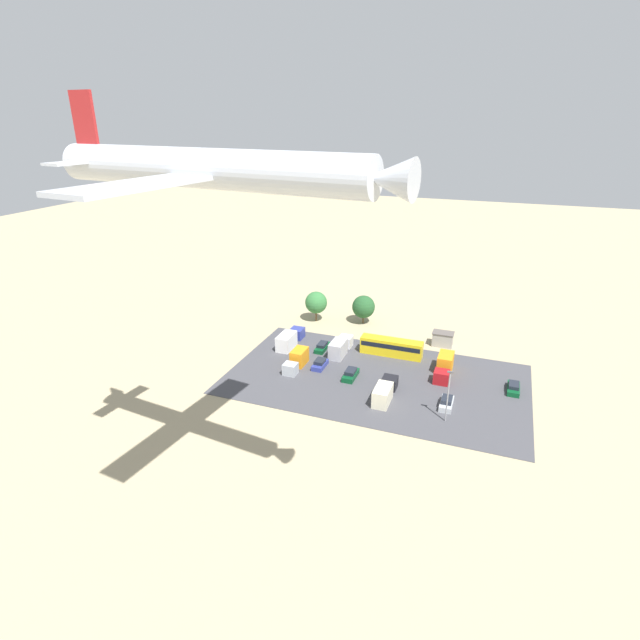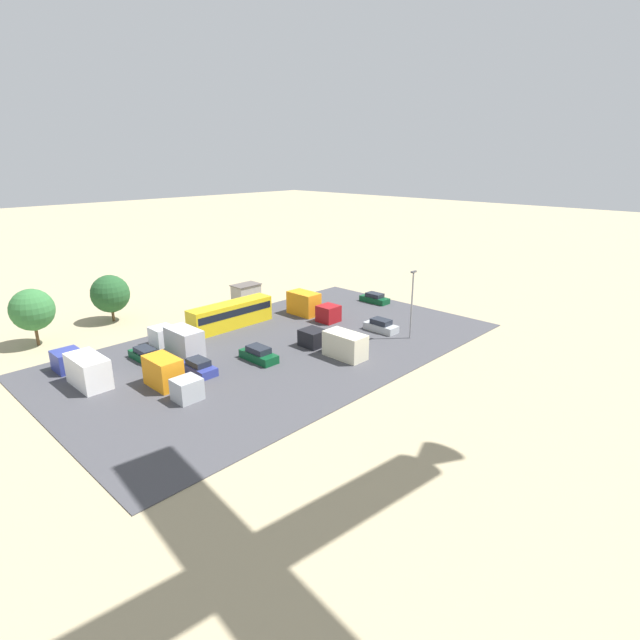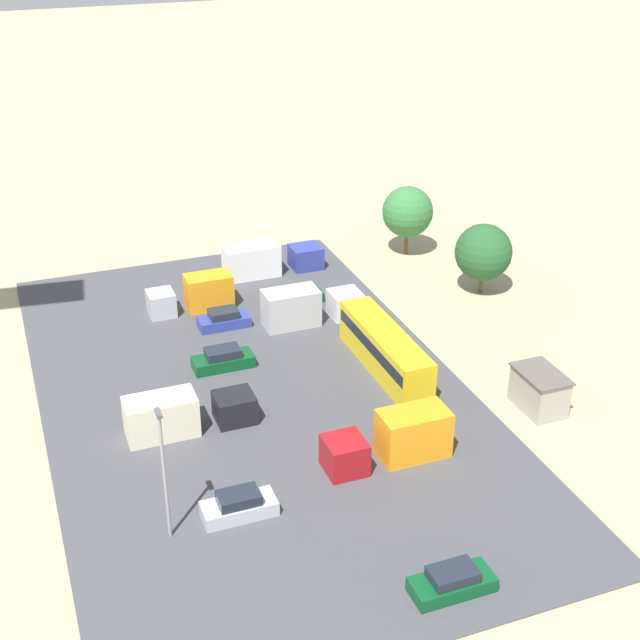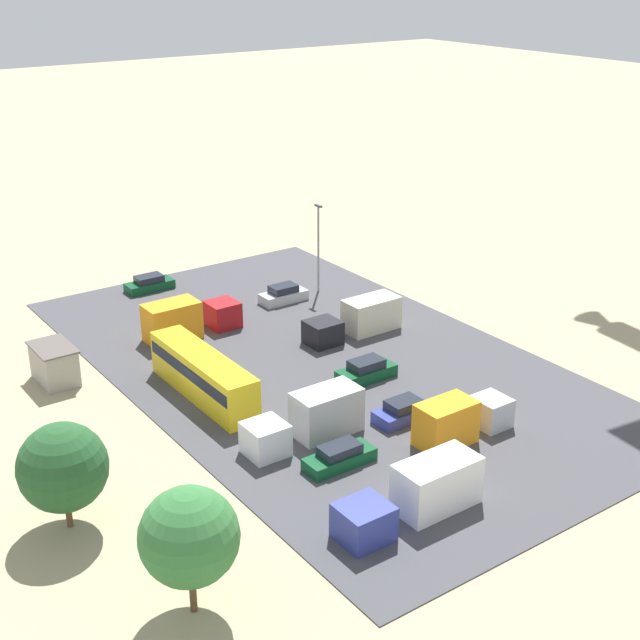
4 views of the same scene
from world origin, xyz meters
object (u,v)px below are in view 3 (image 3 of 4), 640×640
parked_car_3 (224,319)px  parked_truck_0 (196,295)px  parked_truck_2 (394,439)px  parked_car_0 (223,359)px  shed_building (539,391)px  parked_truck_3 (267,259)px  parked_car_4 (296,296)px  bus (385,349)px  parked_car_2 (452,582)px  parked_truck_4 (307,307)px  parked_truck_1 (182,414)px  parked_car_1 (239,506)px

parked_car_3 → parked_truck_0: (4.00, 1.36, 0.72)m
parked_truck_2 → parked_car_3: bearing=13.9°
parked_car_0 → parked_truck_2: parked_truck_2 is taller
shed_building → parked_truck_3: (28.73, 10.73, -0.00)m
parked_car_3 → parked_truck_3: 11.19m
parked_car_4 → parked_truck_2: 23.84m
bus → parked_truck_3: size_ratio=1.28×
parked_truck_3 → parked_truck_0: bearing=-58.1°
shed_building → parked_car_3: 26.32m
parked_car_3 → parked_car_4: size_ratio=0.89×
shed_building → parked_truck_0: parked_truck_0 is taller
parked_car_0 → parked_truck_3: (15.42, -8.46, 0.71)m
parked_car_2 → parked_car_3: parked_car_3 is taller
shed_building → parked_car_0: bearing=55.2°
parked_car_2 → parked_truck_0: parked_truck_0 is taller
parked_truck_2 → parked_truck_0: bearing=14.7°
shed_building → parked_truck_4: bearing=30.7°
parked_truck_4 → parked_car_2: bearing=-6.1°
parked_car_2 → parked_car_3: (33.35, 3.25, 0.03)m
parked_truck_0 → parked_truck_4: bearing=-125.3°
parked_car_2 → parked_truck_0: size_ratio=0.62×
parked_truck_2 → parked_truck_3: 30.62m
parked_car_0 → parked_truck_4: parked_truck_4 is taller
parked_car_0 → parked_truck_1: size_ratio=0.53×
parked_car_1 → parked_car_2: 13.20m
parked_car_0 → parked_car_2: 27.38m
parked_car_2 → parked_truck_4: (31.67, -3.41, 0.81)m
parked_car_2 → parked_truck_1: parked_truck_1 is taller
parked_truck_2 → shed_building: bearing=-81.2°
parked_car_0 → bus: bearing=-112.3°
parked_car_4 → parked_truck_1: parked_truck_1 is taller
parked_truck_1 → parked_truck_4: size_ratio=1.05×
parked_car_1 → parked_truck_1: (9.80, 1.07, 0.63)m
parked_truck_4 → parked_truck_1: bearing=-47.8°
parked_car_2 → parked_truck_0: 37.64m
parked_truck_2 → parked_truck_3: bearing=-2.4°
parked_car_3 → parked_car_0: bearing=164.3°
bus → parked_truck_3: 20.27m
parked_truck_4 → parked_car_1: bearing=-29.2°
parked_car_0 → parked_car_1: parked_car_0 is taller
parked_car_3 → bus: bearing=-139.4°
bus → parked_car_3: (11.08, 9.49, -1.14)m
parked_car_0 → parked_car_2: size_ratio=1.02×
bus → parked_car_0: size_ratio=2.56×
shed_building → parked_car_1: bearing=99.2°
parked_car_1 → parked_car_4: size_ratio=0.94×
parked_car_3 → parked_truck_4: parked_truck_4 is taller
shed_building → parked_car_4: size_ratio=0.88×
parked_truck_0 → parked_truck_3: bearing=-58.1°
shed_building → parked_car_2: bearing=133.9°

